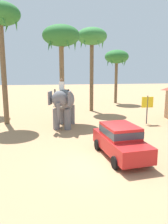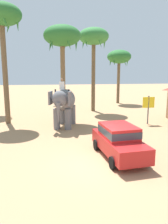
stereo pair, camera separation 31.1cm
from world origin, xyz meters
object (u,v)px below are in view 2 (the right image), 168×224
palm_tree_left_of_road (62,39)px  palm_tree_behind_elephant (94,39)px  palm_tree_leaning_seaward (1,19)px  palm_tree_far_back (119,58)px  signboard_yellow (148,104)px  elephant_with_mahout (64,102)px  car_sedan_foreground (119,140)px

palm_tree_left_of_road → palm_tree_behind_elephant: bearing=50.3°
palm_tree_left_of_road → palm_tree_leaning_seaward: size_ratio=0.85×
palm_tree_left_of_road → palm_tree_far_back: size_ratio=1.15×
palm_tree_behind_elephant → palm_tree_far_back: size_ratio=1.24×
palm_tree_behind_elephant → palm_tree_far_back: bearing=50.2°
palm_tree_left_of_road → palm_tree_leaning_seaward: (-4.78, -0.54, 1.33)m
palm_tree_far_back → signboard_yellow: (-1.03, -12.08, -4.41)m
palm_tree_left_of_road → palm_tree_far_back: 12.54m
palm_tree_behind_elephant → palm_tree_left_of_road: palm_tree_behind_elephant is taller
palm_tree_behind_elephant → palm_tree_far_back: 7.20m
palm_tree_left_of_road → signboard_yellow: bearing=-19.5°
elephant_with_mahout → palm_tree_left_of_road: (0.06, 2.46, 5.14)m
palm_tree_leaning_seaward → palm_tree_far_back: bearing=38.5°
palm_tree_left_of_road → palm_tree_far_back: bearing=50.2°
palm_tree_leaning_seaward → signboard_yellow: bearing=-9.3°
elephant_with_mahout → palm_tree_leaning_seaward: size_ratio=0.41×
palm_tree_far_back → palm_tree_leaning_seaward: (-12.77, -10.15, 2.37)m
palm_tree_far_back → palm_tree_leaning_seaward: palm_tree_leaning_seaward is taller
palm_tree_left_of_road → signboard_yellow: (6.97, -2.47, -5.44)m
palm_tree_leaning_seaward → signboard_yellow: palm_tree_leaning_seaward is taller
palm_tree_behind_elephant → signboard_yellow: palm_tree_behind_elephant is taller
palm_tree_behind_elephant → palm_tree_far_back: palm_tree_behind_elephant is taller
car_sedan_foreground → palm_tree_behind_elephant: (1.09, 13.27, 6.79)m
elephant_with_mahout → palm_tree_left_of_road: 5.70m
elephant_with_mahout → palm_tree_far_back: bearing=56.3°
palm_tree_behind_elephant → palm_tree_leaning_seaward: 9.59m
palm_tree_leaning_seaward → signboard_yellow: 13.70m
palm_tree_far_back → palm_tree_leaning_seaward: bearing=-141.5°
signboard_yellow → car_sedan_foreground: bearing=-124.7°
palm_tree_leaning_seaward → elephant_with_mahout: bearing=-22.2°
car_sedan_foreground → elephant_with_mahout: elephant_with_mahout is taller
car_sedan_foreground → signboard_yellow: size_ratio=1.77×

